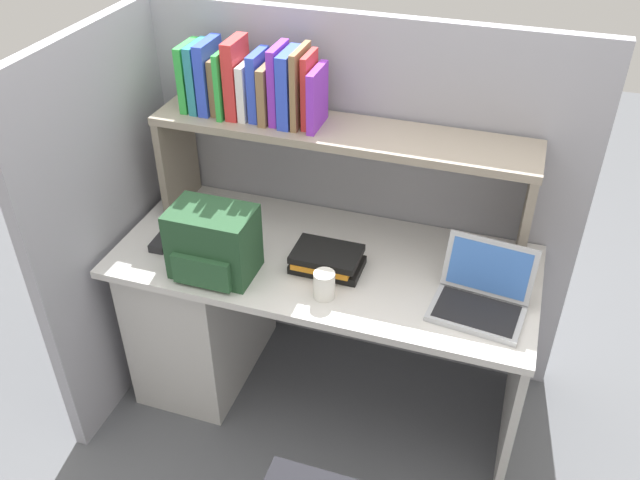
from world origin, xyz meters
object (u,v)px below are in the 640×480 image
object	(u,v)px
computer_mouse	(161,243)
paper_cup	(324,285)
laptop	(481,296)
backpack	(213,243)

from	to	relation	value
computer_mouse	paper_cup	distance (m)	0.70
laptop	computer_mouse	distance (m)	1.22
paper_cup	laptop	bearing A→B (deg)	12.28
laptop	backpack	size ratio (longest dim) A/B	1.13
laptop	backpack	xyz separation A→B (m)	(-0.95, -0.10, 0.08)
laptop	backpack	distance (m)	0.96
paper_cup	backpack	bearing A→B (deg)	178.45
laptop	computer_mouse	world-z (taller)	laptop
backpack	paper_cup	distance (m)	0.43
backpack	computer_mouse	world-z (taller)	backpack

